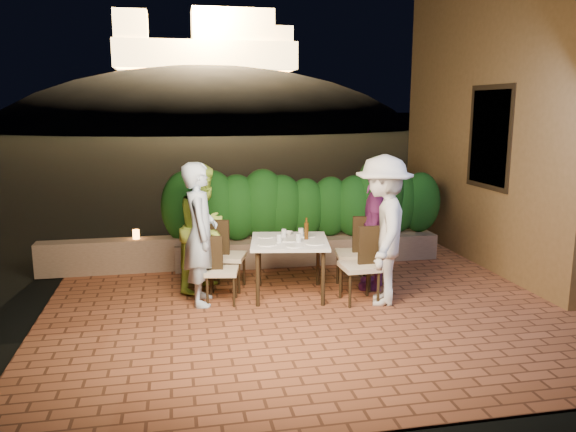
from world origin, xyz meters
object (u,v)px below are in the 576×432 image
object	(u,v)px
dining_table	(289,268)
diner_green	(204,228)
beer_bottle	(306,229)
chair_left_front	(222,270)
chair_right_front	(360,265)
diner_white	(383,230)
diner_blue	(200,234)
bowl	(287,233)
parapet_lamp	(136,234)
chair_left_back	(228,255)
diner_purple	(376,226)
chair_right_back	(354,253)

from	to	relation	value
dining_table	diner_green	distance (m)	1.27
beer_bottle	chair_left_front	distance (m)	1.22
beer_bottle	chair_right_front	bearing A→B (deg)	-35.44
beer_bottle	diner_green	world-z (taller)	diner_green
diner_green	diner_white	world-z (taller)	diner_white
dining_table	diner_blue	world-z (taller)	diner_blue
chair_left_front	diner_blue	size ratio (longest dim) A/B	0.48
bowl	parapet_lamp	xyz separation A→B (m)	(-2.07, 1.21, -0.20)
chair_left_back	diner_purple	distance (m)	2.05
diner_blue	parapet_lamp	distance (m)	1.87
beer_bottle	diner_white	world-z (taller)	diner_white
diner_green	diner_purple	xyz separation A→B (m)	(2.29, -0.39, 0.01)
chair_left_back	parapet_lamp	xyz separation A→B (m)	(-1.27, 1.12, 0.09)
beer_bottle	diner_white	distance (m)	0.99
chair_left_back	diner_blue	distance (m)	0.75
dining_table	chair_right_back	bearing A→B (deg)	7.78
chair_left_back	parapet_lamp	distance (m)	1.70
diner_white	diner_green	bearing A→B (deg)	-93.92
beer_bottle	parapet_lamp	bearing A→B (deg)	145.68
chair_left_back	diner_blue	world-z (taller)	diner_blue
parapet_lamp	diner_purple	bearing A→B (deg)	-24.11
diner_purple	chair_left_front	bearing A→B (deg)	-59.45
chair_right_front	chair_left_front	bearing A→B (deg)	-12.31
chair_left_front	diner_blue	xyz separation A→B (m)	(-0.25, 0.04, 0.46)
chair_right_front	diner_blue	bearing A→B (deg)	-12.11
beer_bottle	chair_right_back	size ratio (longest dim) A/B	0.29
chair_left_back	diner_white	xyz separation A→B (m)	(1.85, -0.92, 0.46)
diner_green	parapet_lamp	distance (m)	1.47
beer_bottle	chair_left_front	bearing A→B (deg)	-174.72
bowl	chair_right_back	distance (m)	0.95
chair_right_front	diner_purple	bearing A→B (deg)	-129.66
bowl	chair_left_front	world-z (taller)	chair_left_front
chair_left_back	diner_white	distance (m)	2.12
diner_purple	diner_green	bearing A→B (deg)	-74.18
chair_right_back	diner_green	size ratio (longest dim) A/B	0.58
diner_green	parapet_lamp	xyz separation A→B (m)	(-0.96, 1.07, -0.29)
bowl	diner_green	xyz separation A→B (m)	(-1.11, 0.14, 0.09)
chair_left_back	chair_right_back	bearing A→B (deg)	7.54
beer_bottle	diner_green	xyz separation A→B (m)	(-1.30, 0.47, -0.04)
chair_right_back	parapet_lamp	world-z (taller)	chair_right_back
chair_left_back	beer_bottle	bearing A→B (deg)	-5.57
beer_bottle	diner_blue	bearing A→B (deg)	-177.33
diner_white	chair_right_back	bearing A→B (deg)	-144.66
diner_blue	diner_green	bearing A→B (deg)	-4.18
chair_left_front	chair_left_back	distance (m)	0.55
chair_right_back	diner_purple	xyz separation A→B (m)	(0.30, -0.04, 0.36)
beer_bottle	chair_right_front	distance (m)	0.83
chair_right_front	parapet_lamp	world-z (taller)	chair_right_front
dining_table	diner_white	bearing A→B (deg)	-24.34
chair_left_front	chair_right_front	size ratio (longest dim) A/B	0.88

